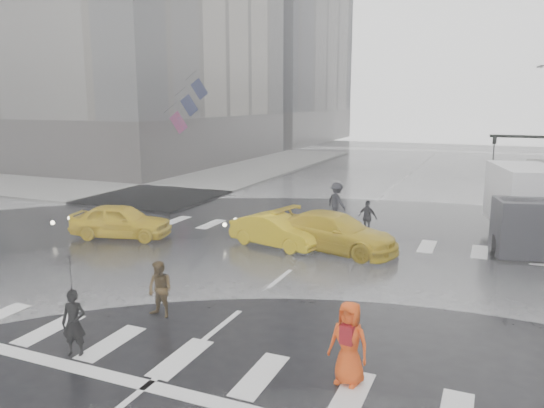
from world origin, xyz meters
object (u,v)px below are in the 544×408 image
at_px(taxi_front, 121,221).
at_px(pedestrian_brown, 160,289).
at_px(taxi_mid, 276,231).
at_px(pedestrian_orange, 349,343).
at_px(box_truck, 524,204).

bearing_deg(taxi_front, pedestrian_brown, -147.97).
bearing_deg(pedestrian_brown, taxi_mid, 94.93).
height_order(pedestrian_brown, pedestrian_orange, pedestrian_orange).
bearing_deg(pedestrian_brown, pedestrian_orange, -7.50).
height_order(taxi_front, taxi_mid, taxi_front).
bearing_deg(pedestrian_brown, box_truck, 58.76).
height_order(pedestrian_orange, taxi_front, pedestrian_orange).
bearing_deg(box_truck, pedestrian_brown, -141.80).
xyz_separation_m(pedestrian_orange, box_truck, (3.69, 13.54, 0.77)).
bearing_deg(taxi_front, pedestrian_orange, -136.03).
height_order(pedestrian_brown, box_truck, box_truck).
bearing_deg(pedestrian_orange, pedestrian_brown, 176.29).
bearing_deg(taxi_mid, box_truck, -50.47).
bearing_deg(taxi_front, taxi_mid, -91.88).
height_order(pedestrian_brown, taxi_front, pedestrian_brown).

